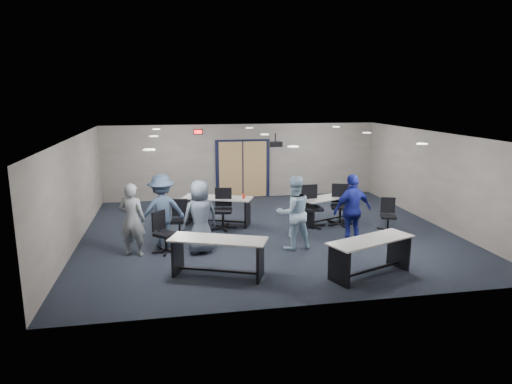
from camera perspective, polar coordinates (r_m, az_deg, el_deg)
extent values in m
plane|color=black|center=(12.72, 1.51, -5.07)|extent=(10.00, 10.00, 0.00)
cube|color=slate|center=(16.74, -1.69, 3.87)|extent=(10.00, 0.04, 2.70)
cube|color=slate|center=(8.17, 8.21, -5.19)|extent=(10.00, 0.04, 2.70)
cube|color=slate|center=(12.36, -21.76, 0.01)|extent=(0.04, 9.00, 2.70)
cube|color=slate|center=(14.28, 21.58, 1.56)|extent=(0.04, 9.00, 2.70)
cube|color=white|center=(12.19, 1.58, 7.14)|extent=(10.00, 9.00, 0.04)
cube|color=black|center=(16.76, -1.67, 2.84)|extent=(2.00, 0.06, 2.20)
cube|color=tan|center=(16.68, -3.19, 2.78)|extent=(0.85, 0.04, 2.05)
cube|color=tan|center=(16.82, -0.14, 2.88)|extent=(0.85, 0.04, 2.05)
cube|color=black|center=(16.40, -7.26, 7.47)|extent=(0.32, 0.05, 0.18)
cube|color=#FF0C0C|center=(16.37, -7.26, 7.46)|extent=(0.26, 0.02, 0.12)
cylinder|color=black|center=(12.75, 2.43, 6.82)|extent=(0.04, 0.04, 0.24)
cube|color=black|center=(12.77, 2.43, 6.01)|extent=(0.35, 0.30, 0.14)
cylinder|color=black|center=(12.62, 2.58, 5.94)|extent=(0.08, 0.03, 0.08)
cube|color=#B6B3AC|center=(9.58, -4.79, -5.91)|extent=(2.13, 1.37, 0.03)
cube|color=black|center=(9.98, -9.77, -7.78)|extent=(0.28, 0.60, 0.79)
cube|color=black|center=(9.52, 0.54, -8.60)|extent=(0.28, 0.60, 0.79)
cube|color=black|center=(9.81, -4.71, -9.75)|extent=(1.69, 0.71, 0.04)
cube|color=#B6B3AC|center=(9.87, 14.20, -5.82)|extent=(2.07, 1.34, 0.03)
cube|color=black|center=(9.42, 10.33, -9.11)|extent=(0.27, 0.58, 0.77)
cube|color=black|center=(10.62, 17.38, -6.99)|extent=(0.27, 0.58, 0.77)
cube|color=black|center=(10.10, 14.00, -9.46)|extent=(1.65, 0.70, 0.04)
cube|color=#B6B3AC|center=(13.34, -4.83, -0.73)|extent=(2.12, 1.37, 0.03)
cube|color=black|center=(13.71, -8.39, -2.22)|extent=(0.28, 0.59, 0.78)
cube|color=black|center=(13.22, -1.07, -2.63)|extent=(0.28, 0.59, 0.78)
cube|color=black|center=(13.51, -4.78, -3.57)|extent=(1.68, 0.72, 0.04)
cylinder|color=red|center=(13.13, -1.55, -0.53)|extent=(0.09, 0.09, 0.13)
cube|color=#B6B3AC|center=(13.67, 9.24, -0.66)|extent=(2.04, 1.35, 0.03)
cube|color=black|center=(13.21, 6.42, -2.78)|extent=(0.28, 0.57, 0.75)
cube|color=black|center=(14.34, 11.72, -1.76)|extent=(0.28, 0.57, 0.75)
cube|color=black|center=(13.83, 9.15, -3.33)|extent=(1.61, 0.72, 0.04)
imported|color=gray|center=(11.10, -15.21, -3.37)|extent=(0.74, 0.61, 1.75)
imported|color=slate|center=(11.00, -7.00, -3.09)|extent=(1.00, 0.79, 1.78)
imported|color=#BCDFF8|center=(11.22, 4.73, -2.60)|extent=(0.99, 0.82, 1.83)
imported|color=navy|center=(11.68, 11.95, -2.24)|extent=(1.14, 0.67, 1.83)
imported|color=#3E5371|center=(11.63, -11.68, -2.29)|extent=(1.30, 0.93, 1.83)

